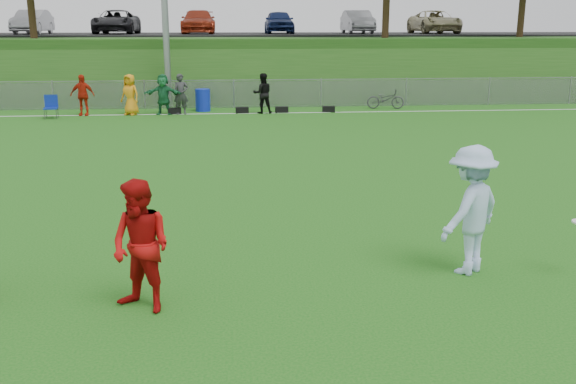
{
  "coord_description": "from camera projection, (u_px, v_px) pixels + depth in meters",
  "views": [
    {
      "loc": [
        -0.22,
        -9.43,
        3.73
      ],
      "look_at": [
        0.69,
        0.5,
        1.1
      ],
      "focal_mm": 40.0,
      "sensor_mm": 36.0,
      "label": 1
    }
  ],
  "objects": [
    {
      "name": "camp_chair",
      "position": [
        51.0,
        112.0,
        25.91
      ],
      "size": [
        0.58,
        0.58,
        0.94
      ],
      "rotation": [
        0.0,
        0.0,
        0.11
      ],
      "color": "#0D2593",
      "rests_on": "ground"
    },
    {
      "name": "parking_lot",
      "position": [
        231.0,
        34.0,
        41.05
      ],
      "size": [
        120.0,
        12.0,
        0.1
      ],
      "primitive_type": "cube",
      "color": "black",
      "rests_on": "berm"
    },
    {
      "name": "recycling_bin",
      "position": [
        203.0,
        100.0,
        28.04
      ],
      "size": [
        0.83,
        0.83,
        0.96
      ],
      "primitive_type": "cylinder",
      "rotation": [
        0.0,
        0.0,
        0.35
      ],
      "color": "#1026B5",
      "rests_on": "ground"
    },
    {
      "name": "bicycle",
      "position": [
        386.0,
        99.0,
        28.83
      ],
      "size": [
        1.72,
        0.81,
        0.87
      ],
      "primitive_type": "imported",
      "rotation": [
        0.0,
        0.0,
        1.43
      ],
      "color": "#313234",
      "rests_on": "ground"
    },
    {
      "name": "player_red_center",
      "position": [
        141.0,
        247.0,
        8.4
      ],
      "size": [
        1.1,
        1.04,
        1.79
      ],
      "primitive_type": "imported",
      "rotation": [
        0.0,
        0.0,
        -0.58
      ],
      "color": "#B40C0C",
      "rests_on": "ground"
    },
    {
      "name": "gear_bags",
      "position": [
        257.0,
        110.0,
        27.53
      ],
      "size": [
        7.19,
        0.35,
        0.26
      ],
      "color": "black",
      "rests_on": "ground"
    },
    {
      "name": "sideline_far",
      "position": [
        235.0,
        113.0,
        27.38
      ],
      "size": [
        60.0,
        0.1,
        0.01
      ],
      "primitive_type": "cube",
      "color": "white",
      "rests_on": "ground"
    },
    {
      "name": "car_row",
      "position": [
        212.0,
        22.0,
        39.79
      ],
      "size": [
        32.04,
        5.18,
        1.44
      ],
      "color": "white",
      "rests_on": "parking_lot"
    },
    {
      "name": "ground",
      "position": [
        247.0,
        269.0,
        10.05
      ],
      "size": [
        120.0,
        120.0,
        0.0
      ],
      "primitive_type": "plane",
      "color": "#125812",
      "rests_on": "ground"
    },
    {
      "name": "fence",
      "position": [
        234.0,
        93.0,
        29.14
      ],
      "size": [
        58.0,
        0.06,
        1.3
      ],
      "color": "gray",
      "rests_on": "ground"
    },
    {
      "name": "berm",
      "position": [
        232.0,
        61.0,
        39.52
      ],
      "size": [
        120.0,
        18.0,
        3.0
      ],
      "primitive_type": "cube",
      "color": "#1E4E16",
      "rests_on": "ground"
    },
    {
      "name": "spectator_row",
      "position": [
        167.0,
        94.0,
        26.92
      ],
      "size": [
        8.45,
        0.87,
        1.69
      ],
      "color": "red",
      "rests_on": "ground"
    },
    {
      "name": "player_blue",
      "position": [
        471.0,
        210.0,
        9.7
      ],
      "size": [
        1.47,
        1.37,
        1.99
      ],
      "primitive_type": "imported",
      "rotation": [
        0.0,
        0.0,
        3.81
      ],
      "color": "#B0CCF4",
      "rests_on": "ground"
    }
  ]
}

